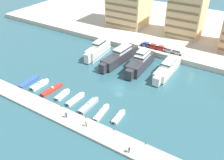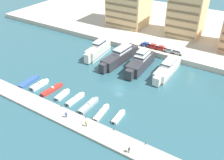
{
  "view_description": "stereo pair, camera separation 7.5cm",
  "coord_description": "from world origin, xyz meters",
  "px_view_note": "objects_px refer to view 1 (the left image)",
  "views": [
    {
      "loc": [
        33.65,
        -57.48,
        45.35
      ],
      "look_at": [
        -2.39,
        -0.46,
        2.5
      ],
      "focal_mm": 40.0,
      "sensor_mm": 36.0,
      "label": 1
    },
    {
      "loc": [
        33.72,
        -57.44,
        45.35
      ],
      "look_at": [
        -2.39,
        -0.46,
        2.5
      ],
      "focal_mm": 40.0,
      "sensor_mm": 36.0,
      "label": 2
    }
  ],
  "objects_px": {
    "yacht_ivory_far_left": "(98,50)",
    "motorboat_red_mid_left": "(52,90)",
    "car_blue_far_left": "(146,44)",
    "motorboat_cream_mid_right": "(102,113)",
    "yacht_charcoal_mid_left": "(140,62)",
    "motorboat_blue_far_left": "(29,82)",
    "car_silver_center": "(178,52)",
    "motorboat_grey_center_right": "(89,105)",
    "pedestrian_near_edge": "(129,149)",
    "motorboat_white_center_left": "(62,95)",
    "car_red_left": "(153,46)",
    "car_red_mid_left": "(161,48)",
    "yacht_charcoal_left": "(120,56)",
    "motorboat_white_left": "(39,85)",
    "motorboat_white_center": "(75,99)",
    "pedestrian_mid_deck": "(86,123)",
    "pedestrian_far_side": "(66,114)",
    "yacht_ivory_center_left": "(167,69)",
    "car_silver_center_left": "(169,50)",
    "motorboat_white_right": "(119,117)"
  },
  "relations": [
    {
      "from": "yacht_ivory_center_left",
      "to": "pedestrian_near_edge",
      "type": "bearing_deg",
      "value": -80.69
    },
    {
      "from": "motorboat_grey_center_right",
      "to": "pedestrian_near_edge",
      "type": "distance_m",
      "value": 20.58
    },
    {
      "from": "motorboat_white_center_left",
      "to": "car_red_left",
      "type": "bearing_deg",
      "value": 75.6
    },
    {
      "from": "pedestrian_mid_deck",
      "to": "yacht_charcoal_left",
      "type": "bearing_deg",
      "value": 107.52
    },
    {
      "from": "yacht_ivory_center_left",
      "to": "pedestrian_mid_deck",
      "type": "bearing_deg",
      "value": -101.19
    },
    {
      "from": "motorboat_blue_far_left",
      "to": "car_silver_center",
      "type": "xyz_separation_m",
      "value": [
        35.76,
        42.69,
        2.68
      ]
    },
    {
      "from": "motorboat_white_center_left",
      "to": "car_silver_center_left",
      "type": "distance_m",
      "value": 45.94
    },
    {
      "from": "car_red_left",
      "to": "motorboat_white_right",
      "type": "bearing_deg",
      "value": -77.82
    },
    {
      "from": "car_red_mid_left",
      "to": "car_blue_far_left",
      "type": "bearing_deg",
      "value": -179.55
    },
    {
      "from": "motorboat_white_center_left",
      "to": "pedestrian_far_side",
      "type": "xyz_separation_m",
      "value": [
        8.18,
        -7.4,
        1.22
      ]
    },
    {
      "from": "yacht_ivory_far_left",
      "to": "motorboat_red_mid_left",
      "type": "relative_size",
      "value": 1.93
    },
    {
      "from": "car_silver_center_left",
      "to": "pedestrian_mid_deck",
      "type": "distance_m",
      "value": 49.74
    },
    {
      "from": "yacht_ivory_far_left",
      "to": "motorboat_red_mid_left",
      "type": "distance_m",
      "value": 28.07
    },
    {
      "from": "motorboat_blue_far_left",
      "to": "yacht_ivory_far_left",
      "type": "bearing_deg",
      "value": 74.12
    },
    {
      "from": "motorboat_blue_far_left",
      "to": "motorboat_red_mid_left",
      "type": "distance_m",
      "value": 9.89
    },
    {
      "from": "pedestrian_near_edge",
      "to": "motorboat_red_mid_left",
      "type": "bearing_deg",
      "value": 164.27
    },
    {
      "from": "motorboat_grey_center_right",
      "to": "pedestrian_far_side",
      "type": "bearing_deg",
      "value": -103.49
    },
    {
      "from": "car_red_left",
      "to": "motorboat_white_center",
      "type": "bearing_deg",
      "value": -98.25
    },
    {
      "from": "motorboat_blue_far_left",
      "to": "pedestrian_near_edge",
      "type": "bearing_deg",
      "value": -11.44
    },
    {
      "from": "yacht_charcoal_mid_left",
      "to": "motorboat_blue_far_left",
      "type": "bearing_deg",
      "value": -133.37
    },
    {
      "from": "motorboat_grey_center_right",
      "to": "car_blue_far_left",
      "type": "relative_size",
      "value": 2.02
    },
    {
      "from": "motorboat_white_center",
      "to": "pedestrian_near_edge",
      "type": "bearing_deg",
      "value": -21.68
    },
    {
      "from": "motorboat_white_left",
      "to": "motorboat_red_mid_left",
      "type": "distance_m",
      "value": 5.29
    },
    {
      "from": "car_blue_far_left",
      "to": "motorboat_cream_mid_right",
      "type": "bearing_deg",
      "value": -80.33
    },
    {
      "from": "motorboat_white_center_left",
      "to": "car_red_left",
      "type": "distance_m",
      "value": 43.73
    },
    {
      "from": "car_silver_center",
      "to": "yacht_charcoal_mid_left",
      "type": "bearing_deg",
      "value": -121.9
    },
    {
      "from": "car_red_mid_left",
      "to": "motorboat_grey_center_right",
      "type": "bearing_deg",
      "value": -95.69
    },
    {
      "from": "car_silver_center_left",
      "to": "pedestrian_far_side",
      "type": "bearing_deg",
      "value": -100.83
    },
    {
      "from": "motorboat_white_center",
      "to": "pedestrian_mid_deck",
      "type": "distance_m",
      "value": 12.73
    },
    {
      "from": "yacht_charcoal_mid_left",
      "to": "motorboat_red_mid_left",
      "type": "height_order",
      "value": "yacht_charcoal_mid_left"
    },
    {
      "from": "car_blue_far_left",
      "to": "pedestrian_far_side",
      "type": "bearing_deg",
      "value": -89.36
    },
    {
      "from": "yacht_charcoal_left",
      "to": "car_red_left",
      "type": "xyz_separation_m",
      "value": [
        7.38,
        13.66,
        0.78
      ]
    },
    {
      "from": "motorboat_white_right",
      "to": "car_silver_center_left",
      "type": "distance_m",
      "value": 41.95
    },
    {
      "from": "motorboat_white_center_left",
      "to": "yacht_charcoal_mid_left",
      "type": "bearing_deg",
      "value": 66.38
    },
    {
      "from": "motorboat_cream_mid_right",
      "to": "car_red_mid_left",
      "type": "xyz_separation_m",
      "value": [
        -0.73,
        42.92,
        2.66
      ]
    },
    {
      "from": "car_red_mid_left",
      "to": "car_silver_center",
      "type": "height_order",
      "value": "same"
    },
    {
      "from": "yacht_charcoal_left",
      "to": "pedestrian_far_side",
      "type": "height_order",
      "value": "yacht_charcoal_left"
    },
    {
      "from": "motorboat_blue_far_left",
      "to": "motorboat_grey_center_right",
      "type": "bearing_deg",
      "value": 0.99
    },
    {
      "from": "car_blue_far_left",
      "to": "motorboat_white_right",
      "type": "bearing_deg",
      "value": -73.7
    },
    {
      "from": "motorboat_grey_center_right",
      "to": "motorboat_white_left",
      "type": "bearing_deg",
      "value": -179.99
    },
    {
      "from": "yacht_charcoal_left",
      "to": "motorboat_grey_center_right",
      "type": "bearing_deg",
      "value": -77.12
    },
    {
      "from": "motorboat_grey_center_right",
      "to": "car_silver_center_left",
      "type": "distance_m",
      "value": 42.96
    },
    {
      "from": "car_red_mid_left",
      "to": "car_silver_center_left",
      "type": "distance_m",
      "value": 3.5
    },
    {
      "from": "yacht_ivory_center_left",
      "to": "car_silver_center",
      "type": "xyz_separation_m",
      "value": [
        -0.92,
        12.96,
        1.07
      ]
    },
    {
      "from": "motorboat_red_mid_left",
      "to": "motorboat_white_center_left",
      "type": "distance_m",
      "value": 4.73
    },
    {
      "from": "yacht_charcoal_left",
      "to": "motorboat_white_right",
      "type": "xyz_separation_m",
      "value": [
        16.39,
        -28.12,
        -1.88
      ]
    },
    {
      "from": "yacht_ivory_far_left",
      "to": "motorboat_blue_far_left",
      "type": "bearing_deg",
      "value": -105.88
    },
    {
      "from": "motorboat_white_right",
      "to": "motorboat_white_center",
      "type": "bearing_deg",
      "value": -179.61
    },
    {
      "from": "motorboat_white_center_left",
      "to": "car_blue_far_left",
      "type": "xyz_separation_m",
      "value": [
        7.63,
        42.37,
        2.61
      ]
    },
    {
      "from": "yacht_charcoal_mid_left",
      "to": "car_red_mid_left",
      "type": "bearing_deg",
      "value": 82.53
    }
  ]
}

